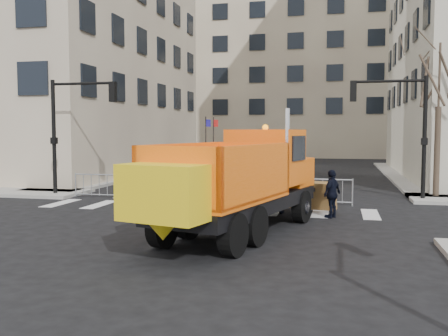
% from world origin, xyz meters
% --- Properties ---
extents(ground, '(120.00, 120.00, 0.00)m').
position_xyz_m(ground, '(0.00, 0.00, 0.00)').
color(ground, black).
rests_on(ground, ground).
extents(sidewalk_back, '(64.00, 5.00, 0.15)m').
position_xyz_m(sidewalk_back, '(0.00, 8.50, 0.07)').
color(sidewalk_back, gray).
rests_on(sidewalk_back, ground).
extents(building_far, '(30.00, 18.00, 24.00)m').
position_xyz_m(building_far, '(0.00, 52.00, 12.00)').
color(building_far, tan).
rests_on(building_far, ground).
extents(traffic_light_left, '(0.18, 0.18, 5.40)m').
position_xyz_m(traffic_light_left, '(-8.00, 7.50, 2.70)').
color(traffic_light_left, black).
rests_on(traffic_light_left, ground).
extents(traffic_light_right, '(0.18, 0.18, 5.40)m').
position_xyz_m(traffic_light_right, '(8.50, 9.50, 2.70)').
color(traffic_light_right, black).
rests_on(traffic_light_right, ground).
extents(crowd_barriers, '(12.60, 0.60, 1.10)m').
position_xyz_m(crowd_barriers, '(-0.75, 7.60, 0.55)').
color(crowd_barriers, '#9EA0A5').
rests_on(crowd_barriers, ground).
extents(street_tree, '(3.00, 3.00, 7.50)m').
position_xyz_m(street_tree, '(9.20, 10.50, 3.75)').
color(street_tree, '#382B21').
rests_on(street_tree, ground).
extents(plow_truck, '(4.86, 9.95, 3.73)m').
position_xyz_m(plow_truck, '(2.07, 0.83, 1.66)').
color(plow_truck, black).
rests_on(plow_truck, ground).
extents(cop_a, '(0.88, 0.85, 2.04)m').
position_xyz_m(cop_a, '(3.55, 5.39, 1.02)').
color(cop_a, black).
rests_on(cop_a, ground).
extents(cop_b, '(1.08, 0.91, 2.00)m').
position_xyz_m(cop_b, '(2.52, 4.96, 1.00)').
color(cop_b, black).
rests_on(cop_b, ground).
extents(cop_c, '(0.84, 1.07, 1.70)m').
position_xyz_m(cop_c, '(4.73, 4.46, 0.85)').
color(cop_c, black).
rests_on(cop_c, ground).
extents(worker, '(1.25, 0.72, 1.93)m').
position_xyz_m(worker, '(-3.23, 8.06, 1.11)').
color(worker, yellow).
rests_on(worker, sidewalk_back).
extents(newspaper_box, '(0.57, 0.55, 1.10)m').
position_xyz_m(newspaper_box, '(3.61, 8.17, 0.70)').
color(newspaper_box, '#9D0D0C').
rests_on(newspaper_box, sidewalk_back).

